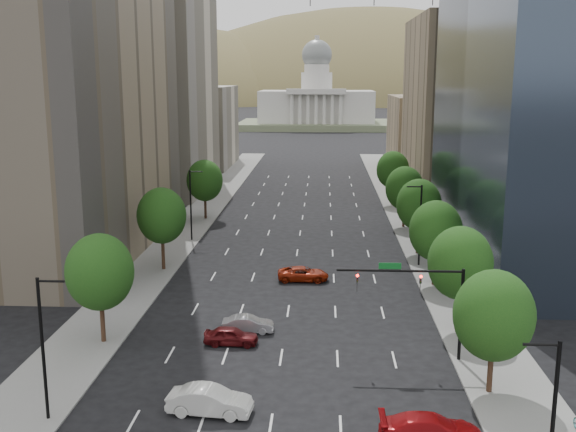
% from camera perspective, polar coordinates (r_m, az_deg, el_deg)
% --- Properties ---
extents(sidewalk_left, '(6.00, 200.00, 0.15)m').
position_cam_1_polar(sidewalk_left, '(81.25, -10.22, -2.87)').
color(sidewalk_left, slate).
rests_on(sidewalk_left, ground).
extents(sidewalk_right, '(6.00, 200.00, 0.15)m').
position_cam_1_polar(sidewalk_right, '(80.10, 11.95, -3.15)').
color(sidewalk_right, slate).
rests_on(sidewalk_right, ground).
extents(midrise_cream_left, '(14.00, 30.00, 35.00)m').
position_cam_1_polar(midrise_cream_left, '(122.71, -10.31, 10.29)').
color(midrise_cream_left, beige).
rests_on(midrise_cream_left, ground).
extents(filler_left, '(14.00, 26.00, 18.00)m').
position_cam_1_polar(filler_left, '(155.41, -7.40, 7.53)').
color(filler_left, beige).
rests_on(filler_left, ground).
extents(parking_tan_right, '(14.00, 30.00, 30.00)m').
position_cam_1_polar(parking_tan_right, '(118.63, 13.90, 8.88)').
color(parking_tan_right, '#8C7759').
rests_on(parking_tan_right, ground).
extents(filler_right, '(14.00, 26.00, 16.00)m').
position_cam_1_polar(filler_right, '(151.57, 11.47, 6.91)').
color(filler_right, '#8C7759').
rests_on(filler_right, ground).
extents(tree_right_0, '(5.20, 5.20, 8.39)m').
position_cam_1_polar(tree_right_0, '(45.46, 17.06, -8.07)').
color(tree_right_0, '#382316').
rests_on(tree_right_0, ground).
extents(tree_right_1, '(5.20, 5.20, 8.75)m').
position_cam_1_polar(tree_right_1, '(55.57, 14.40, -3.89)').
color(tree_right_1, '#382316').
rests_on(tree_right_1, ground).
extents(tree_right_2, '(5.20, 5.20, 8.61)m').
position_cam_1_polar(tree_right_2, '(67.05, 12.42, -1.24)').
color(tree_right_2, '#382316').
rests_on(tree_right_2, ground).
extents(tree_right_3, '(5.20, 5.20, 8.89)m').
position_cam_1_polar(tree_right_3, '(78.60, 11.05, 0.95)').
color(tree_right_3, '#382316').
rests_on(tree_right_3, ground).
extents(tree_right_4, '(5.20, 5.20, 8.46)m').
position_cam_1_polar(tree_right_4, '(92.34, 9.86, 2.33)').
color(tree_right_4, '#382316').
rests_on(tree_right_4, ground).
extents(tree_right_5, '(5.20, 5.20, 8.75)m').
position_cam_1_polar(tree_right_5, '(108.02, 8.89, 3.89)').
color(tree_right_5, '#382316').
rests_on(tree_right_5, ground).
extents(tree_left_0, '(5.20, 5.20, 8.75)m').
position_cam_1_polar(tree_left_0, '(53.40, -15.68, -4.60)').
color(tree_left_0, '#382316').
rests_on(tree_left_0, ground).
extents(tree_left_1, '(5.20, 5.20, 8.97)m').
position_cam_1_polar(tree_left_1, '(71.99, -10.67, 0.03)').
color(tree_left_1, '#382316').
rests_on(tree_left_1, ground).
extents(tree_left_2, '(5.20, 5.20, 8.68)m').
position_cam_1_polar(tree_left_2, '(97.09, -7.08, 3.01)').
color(tree_left_2, '#382316').
rests_on(tree_left_2, ground).
extents(streetlight_rs, '(1.70, 0.20, 9.00)m').
position_cam_1_polar(streetlight_rs, '(34.10, 21.42, -16.31)').
color(streetlight_rs, black).
rests_on(streetlight_rs, ground).
extents(streetlight_rn, '(1.70, 0.20, 9.00)m').
position_cam_1_polar(streetlight_rn, '(73.88, 11.11, -0.58)').
color(streetlight_rn, black).
rests_on(streetlight_rn, ground).
extents(streetlight_ls, '(1.70, 0.20, 9.00)m').
position_cam_1_polar(streetlight_ls, '(42.92, -20.02, -10.26)').
color(streetlight_ls, black).
rests_on(streetlight_ls, ground).
extents(streetlight_ln, '(1.70, 0.20, 9.00)m').
position_cam_1_polar(streetlight_ln, '(84.54, -8.21, 1.09)').
color(streetlight_ln, black).
rests_on(streetlight_ln, ground).
extents(traffic_signal, '(9.12, 0.40, 7.38)m').
position_cam_1_polar(traffic_signal, '(49.47, 11.74, -6.42)').
color(traffic_signal, black).
rests_on(traffic_signal, ground).
extents(capitol, '(60.00, 40.00, 35.20)m').
position_cam_1_polar(capitol, '(266.43, 2.43, 9.30)').
color(capitol, '#596647').
rests_on(capitol, ground).
extents(foothills, '(720.00, 413.00, 263.00)m').
position_cam_1_polar(foothills, '(619.39, 6.00, 6.41)').
color(foothills, brown).
rests_on(foothills, ground).
extents(car_white, '(5.38, 2.35, 1.72)m').
position_cam_1_polar(car_white, '(43.10, -6.66, -15.30)').
color(car_white, silver).
rests_on(car_white, ground).
extents(car_red_near, '(5.93, 2.44, 1.72)m').
position_cam_1_polar(car_red_near, '(40.59, 12.07, -17.33)').
color(car_red_near, maroon).
rests_on(car_red_near, ground).
extents(car_maroon, '(4.23, 1.79, 1.43)m').
position_cam_1_polar(car_maroon, '(52.97, -4.85, -10.09)').
color(car_maroon, '#4B0C0F').
rests_on(car_maroon, ground).
extents(car_silver, '(4.24, 1.66, 1.37)m').
position_cam_1_polar(car_silver, '(55.27, -3.42, -9.14)').
color(car_silver, '#96969B').
rests_on(car_silver, ground).
extents(car_red_far, '(5.21, 2.50, 1.43)m').
position_cam_1_polar(car_red_far, '(68.43, 1.30, -4.92)').
color(car_red_far, maroon).
rests_on(car_red_far, ground).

